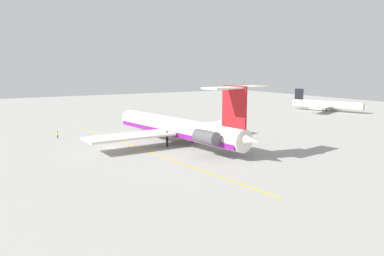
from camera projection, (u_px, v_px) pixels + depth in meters
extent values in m
plane|color=#9E9E99|center=(113.00, 148.00, 78.92)|extent=(295.49, 295.49, 0.00)
cylinder|color=silver|center=(176.00, 127.00, 82.57)|extent=(40.67, 10.27, 4.32)
cone|color=silver|center=(130.00, 118.00, 98.06)|extent=(5.06, 4.77, 4.14)
cone|color=silver|center=(244.00, 139.00, 67.02)|extent=(6.77, 4.56, 3.67)
cube|color=#7A197F|center=(176.00, 132.00, 82.72)|extent=(39.79, 10.23, 0.95)
cube|color=silver|center=(130.00, 136.00, 76.43)|extent=(7.53, 18.27, 0.43)
cube|color=silver|center=(211.00, 125.00, 90.33)|extent=(11.04, 19.11, 0.43)
cylinder|color=#515156|center=(206.00, 137.00, 69.68)|extent=(5.71, 3.28, 2.50)
cube|color=silver|center=(209.00, 136.00, 70.15)|extent=(3.41, 1.84, 0.52)
cylinder|color=#515156|center=(233.00, 133.00, 74.01)|extent=(5.71, 3.28, 2.50)
cube|color=silver|center=(230.00, 133.00, 73.54)|extent=(3.41, 1.84, 0.52)
cube|color=#B2191E|center=(234.00, 107.00, 68.18)|extent=(5.85, 1.29, 7.65)
cube|color=silver|center=(222.00, 88.00, 65.12)|extent=(4.94, 6.83, 0.30)
cube|color=silver|center=(249.00, 87.00, 69.43)|extent=(4.94, 6.83, 0.30)
cylinder|color=black|center=(146.00, 129.00, 92.35)|extent=(0.47, 0.47, 3.27)
cylinder|color=black|center=(167.00, 139.00, 79.70)|extent=(0.47, 0.47, 3.27)
cylinder|color=black|center=(192.00, 135.00, 84.00)|extent=(0.47, 0.47, 3.27)
cylinder|color=silver|center=(327.00, 105.00, 143.04)|extent=(25.25, 12.99, 3.12)
cone|color=silver|center=(364.00, 107.00, 135.38)|extent=(3.50, 3.72, 2.96)
cube|color=silver|center=(333.00, 104.00, 149.05)|extent=(8.80, 12.73, 0.37)
cube|color=silver|center=(320.00, 107.00, 137.13)|extent=(8.80, 12.73, 0.37)
cube|color=black|center=(299.00, 94.00, 148.95)|extent=(3.26, 1.61, 4.25)
cylinder|color=black|center=(327.00, 109.00, 143.26)|extent=(0.37, 0.37, 2.10)
cylinder|color=black|center=(57.00, 137.00, 89.24)|extent=(0.10, 0.10, 0.81)
cylinder|color=black|center=(58.00, 137.00, 89.18)|extent=(0.10, 0.10, 0.81)
cylinder|color=yellow|center=(58.00, 134.00, 89.09)|extent=(0.27, 0.27, 0.64)
sphere|color=#8C6647|center=(57.00, 132.00, 89.02)|extent=(0.25, 0.25, 0.25)
cylinder|color=yellow|center=(57.00, 133.00, 89.15)|extent=(0.07, 0.07, 0.55)
cylinder|color=yellow|center=(58.00, 133.00, 89.02)|extent=(0.07, 0.07, 0.55)
cylinder|color=black|center=(157.00, 124.00, 108.65)|extent=(0.10, 0.10, 0.83)
cylinder|color=black|center=(157.00, 124.00, 108.79)|extent=(0.10, 0.10, 0.83)
cylinder|color=yellow|center=(157.00, 121.00, 108.60)|extent=(0.28, 0.28, 0.66)
sphere|color=#8C6647|center=(157.00, 120.00, 108.53)|extent=(0.26, 0.26, 0.26)
cylinder|color=yellow|center=(157.00, 121.00, 108.43)|extent=(0.08, 0.08, 0.56)
cylinder|color=yellow|center=(157.00, 121.00, 108.76)|extent=(0.08, 0.08, 0.56)
cone|color=#EA590F|center=(174.00, 122.00, 113.69)|extent=(0.40, 0.40, 0.55)
cube|color=gold|center=(138.00, 148.00, 78.62)|extent=(75.85, 8.24, 0.01)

